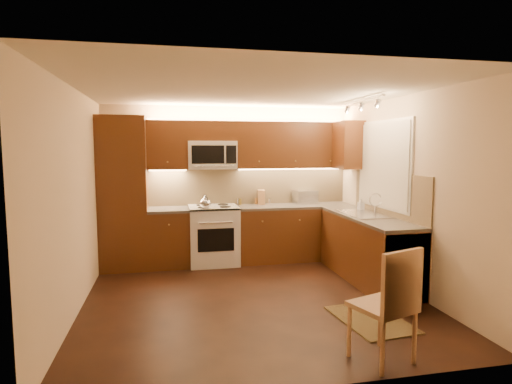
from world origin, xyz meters
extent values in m
cube|color=black|center=(0.00, 0.00, 0.00)|extent=(4.00, 4.00, 0.01)
cube|color=beige|center=(0.00, 0.00, 2.50)|extent=(4.00, 4.00, 0.01)
cube|color=beige|center=(0.00, 2.00, 1.25)|extent=(4.00, 0.01, 2.50)
cube|color=beige|center=(0.00, -2.00, 1.25)|extent=(4.00, 0.01, 2.50)
cube|color=beige|center=(-2.00, 0.00, 1.25)|extent=(0.01, 4.00, 2.50)
cube|color=beige|center=(2.00, 0.00, 1.25)|extent=(0.01, 4.00, 2.50)
cube|color=#4B2810|center=(-1.65, 1.70, 1.15)|extent=(0.70, 0.60, 2.30)
cube|color=#4B2810|center=(-0.99, 1.70, 0.43)|extent=(0.62, 0.60, 0.86)
cube|color=#363331|center=(-0.99, 1.70, 0.88)|extent=(0.62, 0.60, 0.04)
cube|color=#4B2810|center=(1.04, 1.70, 0.43)|extent=(1.92, 0.60, 0.86)
cube|color=#363331|center=(1.04, 1.70, 0.88)|extent=(1.92, 0.60, 0.04)
cube|color=#4B2810|center=(1.70, 0.40, 0.43)|extent=(0.60, 2.00, 0.86)
cube|color=#363331|center=(1.70, 0.40, 0.88)|extent=(0.60, 2.00, 0.04)
cube|color=silver|center=(1.70, -0.30, 0.43)|extent=(0.58, 0.60, 0.84)
cube|color=tan|center=(0.35, 1.99, 1.20)|extent=(3.30, 0.02, 0.60)
cube|color=tan|center=(1.99, 0.40, 1.20)|extent=(0.02, 2.00, 0.60)
cube|color=#4B2810|center=(-0.99, 1.82, 1.88)|extent=(0.62, 0.35, 0.75)
cube|color=#4B2810|center=(1.04, 1.82, 1.88)|extent=(1.92, 0.35, 0.75)
cube|color=#4B2810|center=(-0.30, 1.82, 2.09)|extent=(0.76, 0.35, 0.31)
cube|color=#4B2810|center=(1.82, 1.40, 1.88)|extent=(0.35, 0.50, 0.75)
cube|color=silver|center=(1.99, 0.55, 1.60)|extent=(0.03, 1.44, 1.24)
cube|color=silver|center=(1.97, 0.55, 1.60)|extent=(0.02, 1.36, 1.16)
cube|color=silver|center=(1.55, 0.40, 2.46)|extent=(0.04, 1.20, 0.03)
cube|color=silver|center=(1.26, 1.84, 1.01)|extent=(0.40, 0.32, 0.22)
cube|color=#A4744A|center=(0.52, 1.88, 1.02)|extent=(0.13, 0.19, 0.24)
cylinder|color=silver|center=(0.14, 1.94, 0.95)|extent=(0.04, 0.04, 0.10)
cylinder|color=brown|center=(0.17, 1.89, 0.95)|extent=(0.05, 0.05, 0.10)
cylinder|color=silver|center=(0.65, 1.86, 0.95)|extent=(0.05, 0.05, 0.10)
cylinder|color=#A76D32|center=(0.44, 1.94, 0.95)|extent=(0.05, 0.05, 0.10)
imported|color=silver|center=(1.83, 0.91, 0.99)|extent=(0.09, 0.09, 0.18)
cube|color=black|center=(1.10, -0.90, 0.01)|extent=(0.73, 1.01, 0.01)
camera|label=1|loc=(-0.99, -4.92, 1.84)|focal=29.75mm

